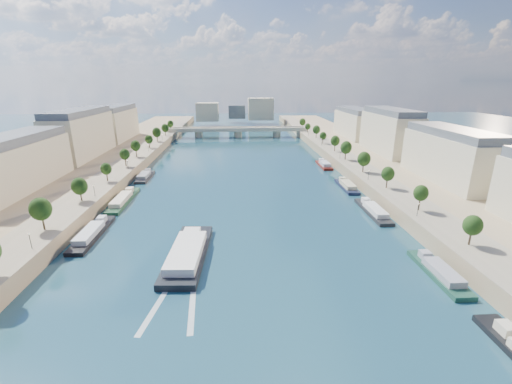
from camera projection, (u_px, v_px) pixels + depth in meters
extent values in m
plane|color=#0D323D|center=(241.00, 183.00, 154.73)|extent=(700.00, 700.00, 0.00)
cube|color=#9E8460|center=(77.00, 181.00, 149.81)|extent=(44.00, 520.00, 5.00)
cube|color=#9E8460|center=(397.00, 176.00, 158.10)|extent=(44.00, 520.00, 5.00)
cube|color=gray|center=(111.00, 175.00, 149.89)|extent=(14.00, 520.00, 0.10)
cube|color=gray|center=(365.00, 171.00, 156.45)|extent=(14.00, 520.00, 0.10)
cylinder|color=#382B1E|center=(46.00, 223.00, 94.39)|extent=(0.50, 0.50, 3.82)
ellipsoid|color=black|center=(43.00, 211.00, 93.27)|extent=(4.80, 4.80, 5.52)
cylinder|color=#382B1E|center=(82.00, 195.00, 117.16)|extent=(0.50, 0.50, 3.82)
ellipsoid|color=black|center=(81.00, 185.00, 116.05)|extent=(4.80, 4.80, 5.52)
cylinder|color=#382B1E|center=(107.00, 177.00, 139.93)|extent=(0.50, 0.50, 3.82)
ellipsoid|color=black|center=(106.00, 168.00, 138.82)|extent=(4.80, 4.80, 5.52)
cylinder|color=#382B1E|center=(125.00, 163.00, 162.71)|extent=(0.50, 0.50, 3.82)
ellipsoid|color=black|center=(124.00, 156.00, 161.59)|extent=(4.80, 4.80, 5.52)
cylinder|color=#382B1E|center=(138.00, 153.00, 185.48)|extent=(0.50, 0.50, 3.82)
ellipsoid|color=black|center=(138.00, 146.00, 184.37)|extent=(4.80, 4.80, 5.52)
cylinder|color=#382B1E|center=(149.00, 145.00, 208.25)|extent=(0.50, 0.50, 3.82)
ellipsoid|color=black|center=(148.00, 139.00, 207.14)|extent=(4.80, 4.80, 5.52)
cylinder|color=#382B1E|center=(157.00, 139.00, 231.03)|extent=(0.50, 0.50, 3.82)
ellipsoid|color=black|center=(157.00, 133.00, 229.91)|extent=(4.80, 4.80, 5.52)
cylinder|color=#382B1E|center=(164.00, 133.00, 253.80)|extent=(0.50, 0.50, 3.82)
ellipsoid|color=black|center=(164.00, 129.00, 252.68)|extent=(4.80, 4.80, 5.52)
cylinder|color=#382B1E|center=(170.00, 129.00, 276.57)|extent=(0.50, 0.50, 3.82)
ellipsoid|color=black|center=(170.00, 125.00, 275.46)|extent=(4.80, 4.80, 5.52)
cylinder|color=#382B1E|center=(466.00, 238.00, 85.54)|extent=(0.50, 0.50, 3.82)
ellipsoid|color=black|center=(469.00, 224.00, 84.42)|extent=(4.80, 4.80, 5.52)
cylinder|color=#382B1E|center=(417.00, 205.00, 108.31)|extent=(0.50, 0.50, 3.82)
ellipsoid|color=black|center=(419.00, 194.00, 107.20)|extent=(4.80, 4.80, 5.52)
cylinder|color=#382B1E|center=(386.00, 183.00, 131.08)|extent=(0.50, 0.50, 3.82)
ellipsoid|color=black|center=(387.00, 174.00, 129.97)|extent=(4.80, 4.80, 5.52)
cylinder|color=#382B1E|center=(363.00, 168.00, 153.86)|extent=(0.50, 0.50, 3.82)
ellipsoid|color=black|center=(364.00, 160.00, 152.74)|extent=(4.80, 4.80, 5.52)
cylinder|color=#382B1E|center=(346.00, 157.00, 176.63)|extent=(0.50, 0.50, 3.82)
ellipsoid|color=black|center=(347.00, 150.00, 175.51)|extent=(4.80, 4.80, 5.52)
cylinder|color=#382B1E|center=(334.00, 148.00, 199.40)|extent=(0.50, 0.50, 3.82)
ellipsoid|color=black|center=(334.00, 142.00, 198.29)|extent=(4.80, 4.80, 5.52)
cylinder|color=#382B1E|center=(323.00, 141.00, 222.18)|extent=(0.50, 0.50, 3.82)
ellipsoid|color=black|center=(324.00, 135.00, 221.06)|extent=(4.80, 4.80, 5.52)
cylinder|color=#382B1E|center=(315.00, 135.00, 244.95)|extent=(0.50, 0.50, 3.82)
ellipsoid|color=black|center=(315.00, 130.00, 243.83)|extent=(4.80, 4.80, 5.52)
cylinder|color=#382B1E|center=(308.00, 131.00, 267.72)|extent=(0.50, 0.50, 3.82)
ellipsoid|color=black|center=(309.00, 126.00, 266.61)|extent=(4.80, 4.80, 5.52)
cylinder|color=#382B1E|center=(302.00, 127.00, 290.49)|extent=(0.50, 0.50, 3.82)
ellipsoid|color=black|center=(303.00, 122.00, 289.38)|extent=(4.80, 4.80, 5.52)
cylinder|color=black|center=(31.00, 242.00, 83.12)|extent=(0.14, 0.14, 4.00)
sphere|color=#FFE5B2|center=(29.00, 234.00, 82.47)|extent=(0.36, 0.36, 0.36)
cylinder|color=black|center=(94.00, 191.00, 121.07)|extent=(0.14, 0.14, 4.00)
sphere|color=#FFE5B2|center=(94.00, 186.00, 120.42)|extent=(0.36, 0.36, 0.36)
cylinder|color=black|center=(128.00, 165.00, 159.03)|extent=(0.14, 0.14, 4.00)
sphere|color=#FFE5B2|center=(127.00, 160.00, 158.38)|extent=(0.36, 0.36, 0.36)
cylinder|color=black|center=(148.00, 149.00, 196.98)|extent=(0.14, 0.14, 4.00)
sphere|color=#FFE5B2|center=(148.00, 145.00, 196.33)|extent=(0.36, 0.36, 0.36)
cylinder|color=black|center=(162.00, 138.00, 234.94)|extent=(0.14, 0.14, 4.00)
sphere|color=#FFE5B2|center=(162.00, 135.00, 234.29)|extent=(0.36, 0.36, 0.36)
cylinder|color=black|center=(418.00, 210.00, 103.40)|extent=(0.14, 0.14, 4.00)
sphere|color=#FFE5B2|center=(419.00, 204.00, 102.74)|extent=(0.36, 0.36, 0.36)
cylinder|color=black|center=(368.00, 175.00, 141.35)|extent=(0.14, 0.14, 4.00)
sphere|color=#FFE5B2|center=(369.00, 170.00, 140.70)|extent=(0.36, 0.36, 0.36)
cylinder|color=black|center=(340.00, 155.00, 179.31)|extent=(0.14, 0.14, 4.00)
sphere|color=#FFE5B2|center=(340.00, 151.00, 178.65)|extent=(0.36, 0.36, 0.36)
cylinder|color=black|center=(322.00, 142.00, 217.26)|extent=(0.14, 0.14, 4.00)
sphere|color=#FFE5B2|center=(322.00, 139.00, 216.61)|extent=(0.36, 0.36, 0.36)
cylinder|color=black|center=(309.00, 133.00, 255.21)|extent=(0.14, 0.14, 4.00)
sphere|color=#FFE5B2|center=(309.00, 130.00, 254.56)|extent=(0.36, 0.36, 0.36)
cube|color=beige|center=(17.00, 162.00, 129.06)|extent=(16.00, 52.00, 20.00)
cube|color=#474C54|center=(10.00, 131.00, 125.46)|extent=(14.72, 50.44, 3.20)
cube|color=beige|center=(82.00, 138.00, 184.09)|extent=(16.00, 52.00, 20.00)
cube|color=#474C54|center=(78.00, 116.00, 180.49)|extent=(14.72, 50.44, 3.20)
cube|color=beige|center=(117.00, 125.00, 239.12)|extent=(16.00, 52.00, 20.00)
cube|color=#474C54|center=(115.00, 108.00, 235.52)|extent=(14.72, 50.44, 3.20)
cube|color=beige|center=(451.00, 156.00, 138.84)|extent=(16.00, 52.00, 20.00)
cube|color=#474C54|center=(456.00, 128.00, 135.24)|extent=(14.72, 50.44, 3.20)
cube|color=beige|center=(389.00, 135.00, 193.87)|extent=(16.00, 52.00, 20.00)
cube|color=#474C54|center=(392.00, 114.00, 190.27)|extent=(14.72, 50.44, 3.20)
cube|color=beige|center=(355.00, 123.00, 248.91)|extent=(16.00, 52.00, 20.00)
cube|color=#474C54|center=(356.00, 106.00, 245.31)|extent=(14.72, 50.44, 3.20)
cube|color=beige|center=(208.00, 112.00, 347.93)|extent=(22.00, 18.00, 18.00)
cube|color=beige|center=(261.00, 109.00, 359.96)|extent=(26.00, 20.00, 22.00)
cube|color=#474C54|center=(237.00, 112.00, 373.99)|extent=(18.00, 16.00, 14.00)
cube|color=#C1B79E|center=(238.00, 130.00, 279.32)|extent=(112.00, 11.00, 2.20)
cube|color=#C1B79E|center=(238.00, 129.00, 274.11)|extent=(112.00, 0.80, 0.90)
cube|color=#C1B79E|center=(238.00, 127.00, 283.60)|extent=(112.00, 0.80, 0.90)
cylinder|color=#C1B79E|center=(199.00, 134.00, 278.63)|extent=(6.40, 6.40, 5.00)
cylinder|color=#C1B79E|center=(238.00, 134.00, 280.47)|extent=(6.40, 6.40, 5.00)
cylinder|color=#C1B79E|center=(277.00, 134.00, 282.31)|extent=(6.40, 6.40, 5.00)
cube|color=#C1B79E|center=(174.00, 135.00, 277.48)|extent=(6.00, 12.00, 5.00)
cube|color=#C1B79E|center=(301.00, 134.00, 283.47)|extent=(6.00, 12.00, 5.00)
cube|color=black|center=(188.00, 255.00, 90.29)|extent=(10.86, 32.51, 2.29)
cube|color=white|center=(186.00, 252.00, 87.19)|extent=(8.62, 21.21, 2.06)
cube|color=white|center=(192.00, 232.00, 98.79)|extent=(4.78, 4.09, 1.80)
cube|color=silver|center=(163.00, 295.00, 74.14)|extent=(5.72, 25.81, 0.04)
cube|color=silver|center=(193.00, 294.00, 74.51)|extent=(2.98, 26.02, 0.04)
cube|color=black|center=(93.00, 235.00, 102.39)|extent=(5.00, 26.11, 1.80)
cube|color=silver|center=(89.00, 233.00, 99.88)|extent=(4.10, 14.36, 1.60)
cube|color=silver|center=(101.00, 219.00, 109.27)|extent=(2.50, 3.13, 1.80)
cube|color=#1B4428|center=(124.00, 201.00, 130.97)|extent=(5.00, 28.94, 1.80)
cube|color=beige|center=(121.00, 199.00, 128.24)|extent=(4.10, 15.91, 1.60)
cube|color=beige|center=(130.00, 190.00, 138.64)|extent=(2.50, 3.47, 1.80)
cube|color=#272629|center=(145.00, 178.00, 162.76)|extent=(5.00, 20.12, 1.80)
cube|color=gray|center=(144.00, 175.00, 160.71)|extent=(4.10, 11.07, 1.60)
cube|color=gray|center=(148.00, 171.00, 167.93)|extent=(2.50, 2.41, 1.80)
cube|color=beige|center=(506.00, 329.00, 61.10)|extent=(2.50, 3.08, 1.80)
cube|color=#1B4334|center=(438.00, 274.00, 81.61)|extent=(5.00, 21.17, 1.80)
cube|color=#97969E|center=(443.00, 272.00, 79.48)|extent=(4.10, 11.64, 1.60)
cube|color=#97969E|center=(425.00, 255.00, 87.08)|extent=(2.50, 2.54, 1.80)
cube|color=black|center=(373.00, 212.00, 120.06)|extent=(5.00, 24.37, 1.80)
cube|color=white|center=(375.00, 210.00, 117.68)|extent=(4.10, 13.40, 1.60)
cube|color=white|center=(366.00, 200.00, 126.44)|extent=(2.50, 2.92, 1.80)
cube|color=#192038|center=(346.00, 187.00, 148.10)|extent=(5.00, 20.94, 1.80)
cube|color=beige|center=(348.00, 185.00, 145.98)|extent=(4.10, 11.52, 1.60)
cube|color=beige|center=(342.00, 179.00, 153.50)|extent=(2.50, 2.51, 1.80)
cube|color=maroon|center=(324.00, 166.00, 185.30)|extent=(5.00, 19.41, 1.80)
cube|color=silver|center=(325.00, 163.00, 183.30)|extent=(4.10, 10.68, 1.60)
cube|color=silver|center=(322.00, 160.00, 190.27)|extent=(2.50, 2.33, 1.80)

